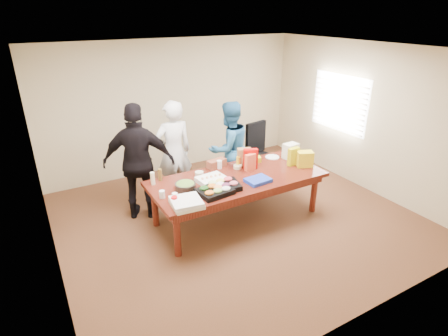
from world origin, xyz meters
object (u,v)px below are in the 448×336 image
person_center (174,152)px  salad_bowl (185,186)px  sheet_cake (211,179)px  office_chair (261,156)px  conference_table (237,198)px  person_right (229,149)px

person_center → salad_bowl: size_ratio=5.83×
sheet_cake → salad_bowl: bearing=-179.3°
person_center → office_chair: bearing=173.7°
conference_table → sheet_cake: size_ratio=6.53×
person_right → office_chair: bearing=173.2°
person_center → sheet_cake: 1.09m
office_chair → salad_bowl: bearing=-165.3°
person_right → salad_bowl: 1.56m
office_chair → person_center: bearing=163.8°
conference_table → person_right: 1.10m
person_right → salad_bowl: (-1.27, -0.90, -0.07)m
conference_table → office_chair: office_chair is taller
conference_table → person_center: bearing=118.8°
office_chair → person_right: person_right is taller
office_chair → person_right: bearing=171.3°
person_center → sheet_cake: size_ratio=4.27×
office_chair → sheet_cake: office_chair is taller
conference_table → person_center: (-0.62, 1.12, 0.54)m
person_right → sheet_cake: size_ratio=4.06×
person_right → salad_bowl: person_right is taller
office_chair → salad_bowl: size_ratio=3.65×
conference_table → salad_bowl: salad_bowl is taller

